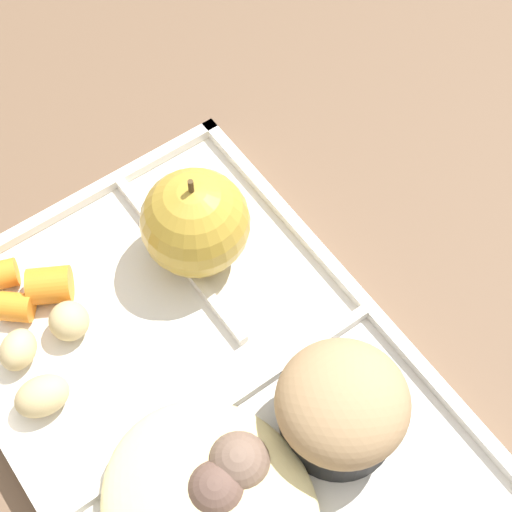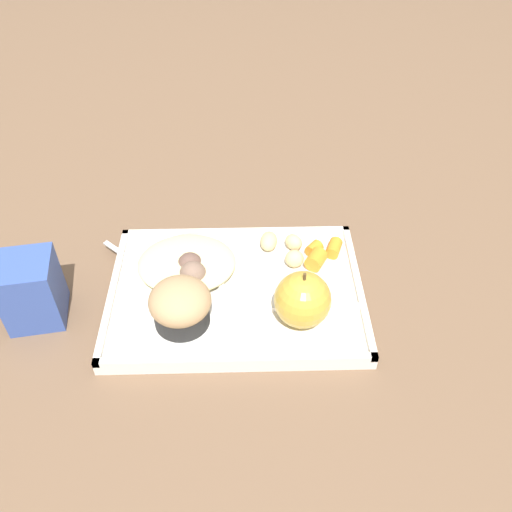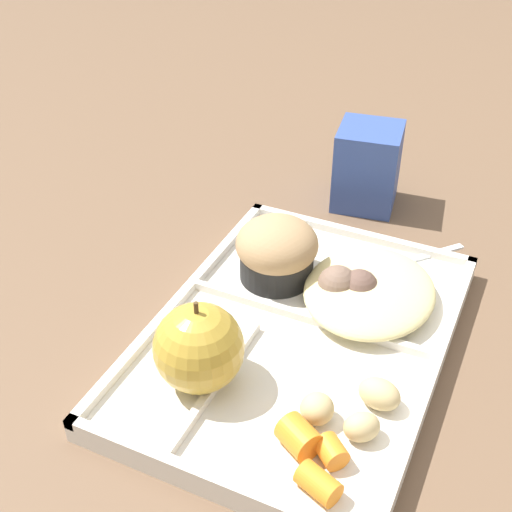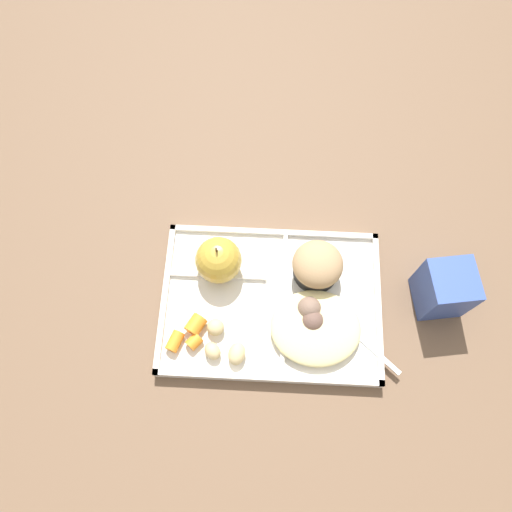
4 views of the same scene
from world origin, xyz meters
TOP-DOWN VIEW (x-y plane):
  - ground at (0.00, 0.00)m, footprint 6.00×6.00m
  - lunch_tray at (-0.00, 0.00)m, footprint 0.34×0.24m
  - green_apple at (-0.08, 0.05)m, footprint 0.07×0.07m
  - bran_muffin at (0.07, 0.05)m, footprint 0.08×0.08m
  - carrot_slice_near_corner at (-0.11, -0.07)m, footprint 0.03×0.03m
  - carrot_slice_back at (-0.14, -0.07)m, footprint 0.03×0.03m
  - carrot_slice_large at (-0.11, -0.05)m, footprint 0.03×0.04m
  - potato_chunk_browned at (-0.05, -0.09)m, footprint 0.03×0.04m
  - potato_chunk_large at (-0.08, -0.05)m, footprint 0.03×0.03m
  - potato_chunk_wedge at (-0.08, -0.08)m, footprint 0.03×0.04m
  - egg_noodle_pile at (0.07, -0.04)m, footprint 0.14×0.12m
  - meatball_front at (0.06, -0.01)m, footprint 0.04×0.04m
  - meatball_side at (0.06, -0.03)m, footprint 0.04×0.04m
  - plastic_fork at (0.13, -0.04)m, footprint 0.12×0.11m
  - milk_carton at (0.26, 0.02)m, footprint 0.08×0.08m

SIDE VIEW (x-z plane):
  - ground at x=0.00m, z-range 0.00..0.00m
  - lunch_tray at x=0.00m, z-range 0.00..0.02m
  - plastic_fork at x=0.13m, z-range 0.01..0.02m
  - carrot_slice_back at x=-0.14m, z-range 0.01..0.03m
  - carrot_slice_near_corner at x=-0.11m, z-range 0.01..0.03m
  - potato_chunk_wedge at x=-0.08m, z-range 0.01..0.04m
  - potato_chunk_browned at x=-0.05m, z-range 0.01..0.04m
  - carrot_slice_large at x=-0.11m, z-range 0.01..0.04m
  - potato_chunk_large at x=-0.08m, z-range 0.01..0.04m
  - egg_noodle_pile at x=0.07m, z-range 0.01..0.04m
  - meatball_side at x=0.06m, z-range 0.01..0.05m
  - meatball_front at x=0.06m, z-range 0.01..0.05m
  - bran_muffin at x=0.07m, z-range 0.01..0.08m
  - milk_carton at x=0.26m, z-range 0.00..0.09m
  - green_apple at x=-0.08m, z-range 0.01..0.09m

